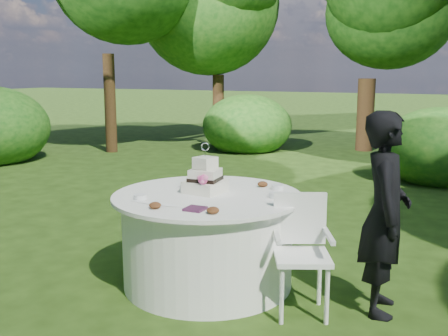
{
  "coord_description": "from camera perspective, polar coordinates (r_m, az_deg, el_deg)",
  "views": [
    {
      "loc": [
        1.88,
        -3.73,
        1.76
      ],
      "look_at": [
        0.15,
        0.0,
        1.0
      ],
      "focal_mm": 42.0,
      "sensor_mm": 36.0,
      "label": 1
    }
  ],
  "objects": [
    {
      "name": "ground",
      "position": [
        4.54,
        -1.76,
        -12.36
      ],
      "size": [
        80.0,
        80.0,
        0.0
      ],
      "primitive_type": "plane",
      "color": "#20380F",
      "rests_on": "ground"
    },
    {
      "name": "guest",
      "position": [
        3.98,
        17.11,
        -4.77
      ],
      "size": [
        0.44,
        0.6,
        1.49
      ],
      "primitive_type": "imported",
      "rotation": [
        0.0,
        0.0,
        1.74
      ],
      "color": "black",
      "rests_on": "ground"
    },
    {
      "name": "votives",
      "position": [
        4.39,
        -0.1,
        -2.3
      ],
      "size": [
        1.04,
        0.92,
        0.04
      ],
      "color": "white",
      "rests_on": "table"
    },
    {
      "name": "napkins",
      "position": [
        3.82,
        -3.16,
        -4.46
      ],
      "size": [
        0.14,
        0.14,
        0.02
      ],
      "primitive_type": "cube",
      "color": "#461E3B",
      "rests_on": "table"
    },
    {
      "name": "table",
      "position": [
        4.4,
        -1.79,
        -7.7
      ],
      "size": [
        1.56,
        1.56,
        0.77
      ],
      "color": "white",
      "rests_on": "ground"
    },
    {
      "name": "feather_plume",
      "position": [
        4.0,
        -7.38,
        -3.86
      ],
      "size": [
        0.48,
        0.07,
        0.01
      ],
      "primitive_type": "ellipsoid",
      "color": "white",
      "rests_on": "table"
    },
    {
      "name": "petal_cups",
      "position": [
        4.04,
        -1.17,
        -3.38
      ],
      "size": [
        0.55,
        1.11,
        0.05
      ],
      "color": "#562D16",
      "rests_on": "table"
    },
    {
      "name": "cake",
      "position": [
        4.33,
        -2.06,
        -1.22
      ],
      "size": [
        0.33,
        0.33,
        0.42
      ],
      "color": "silver",
      "rests_on": "table"
    },
    {
      "name": "chair",
      "position": [
        3.92,
        8.38,
        -8.16
      ],
      "size": [
        0.52,
        0.52,
        0.88
      ],
      "color": "white",
      "rests_on": "ground"
    }
  ]
}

